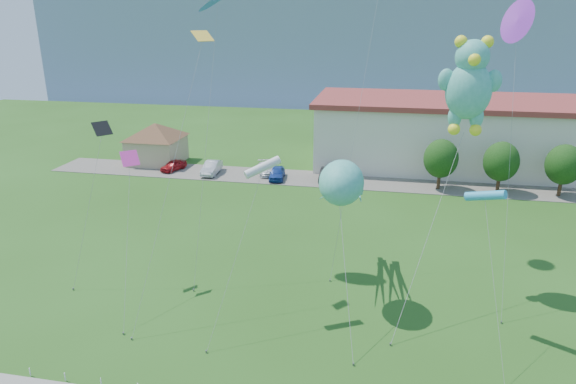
{
  "coord_description": "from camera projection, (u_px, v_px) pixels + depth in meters",
  "views": [
    {
      "loc": [
        4.28,
        -20.24,
        17.61
      ],
      "look_at": [
        -1.28,
        8.0,
        7.7
      ],
      "focal_mm": 32.0,
      "sensor_mm": 36.0,
      "label": 1
    }
  ],
  "objects": [
    {
      "name": "octopus_kite",
      "position": [
        343.0,
        188.0,
        32.27
      ],
      "size": [
        2.95,
        13.17,
        9.46
      ],
      "color": "teal",
      "rests_on": "ground"
    },
    {
      "name": "warehouse",
      "position": [
        576.0,
        137.0,
        60.02
      ],
      "size": [
        61.0,
        15.0,
        8.2
      ],
      "color": "beige",
      "rests_on": "ground"
    },
    {
      "name": "small_kite_yellow",
      "position": [
        193.0,
        77.0,
        30.63
      ],
      "size": [
        3.08,
        8.45,
        16.89
      ],
      "color": "yellow",
      "rests_on": "ground"
    },
    {
      "name": "small_kite_blue",
      "position": [
        217.0,
        6.0,
        33.81
      ],
      "size": [
        1.8,
        6.52,
        19.39
      ],
      "color": "blue",
      "rests_on": "ground"
    },
    {
      "name": "small_kite_black",
      "position": [
        99.0,
        146.0,
        33.65
      ],
      "size": [
        2.6,
        3.45,
        11.07
      ],
      "color": "black",
      "rests_on": "ground"
    },
    {
      "name": "parked_car_white",
      "position": [
        266.0,
        169.0,
        59.95
      ],
      "size": [
        3.03,
        4.56,
        1.23
      ],
      "primitive_type": "imported",
      "rotation": [
        0.0,
        0.0,
        0.34
      ],
      "color": "silver",
      "rests_on": "parking_strip"
    },
    {
      "name": "parked_car_silver",
      "position": [
        212.0,
        168.0,
        59.95
      ],
      "size": [
        1.74,
        4.49,
        1.46
      ],
      "primitive_type": "imported",
      "rotation": [
        0.0,
        0.0,
        0.05
      ],
      "color": "#B3B5BB",
      "rests_on": "parking_strip"
    },
    {
      "name": "teddy_bear_kite",
      "position": [
        469.0,
        84.0,
        31.39
      ],
      "size": [
        5.77,
        9.49,
        16.52
      ],
      "color": "teal",
      "rests_on": "ground"
    },
    {
      "name": "tree_far",
      "position": [
        564.0,
        165.0,
        51.71
      ],
      "size": [
        3.6,
        3.6,
        5.47
      ],
      "color": "#3F2B19",
      "rests_on": "ground"
    },
    {
      "name": "parked_car_black",
      "position": [
        327.0,
        175.0,
        57.51
      ],
      "size": [
        1.46,
        4.13,
        1.36
      ],
      "primitive_type": "imported",
      "rotation": [
        0.0,
        0.0,
        0.0
      ],
      "color": "black",
      "rests_on": "parking_strip"
    },
    {
      "name": "parked_car_red",
      "position": [
        173.0,
        165.0,
        61.35
      ],
      "size": [
        2.56,
        3.86,
        1.22
      ],
      "primitive_type": "imported",
      "rotation": [
        0.0,
        0.0,
        -0.34
      ],
      "color": "#A8141A",
      "rests_on": "parking_strip"
    },
    {
      "name": "hill_ridge",
      "position": [
        377.0,
        37.0,
        132.55
      ],
      "size": [
        160.0,
        50.0,
        25.0
      ],
      "primitive_type": "cube",
      "color": "#728E9E",
      "rests_on": "ground"
    },
    {
      "name": "tree_near",
      "position": [
        441.0,
        159.0,
        53.9
      ],
      "size": [
        3.6,
        3.6,
        5.47
      ],
      "color": "#3F2B19",
      "rests_on": "ground"
    },
    {
      "name": "small_kite_pink",
      "position": [
        129.0,
        175.0,
        32.87
      ],
      "size": [
        2.61,
        7.0,
        9.29
      ],
      "color": "#FD38AC",
      "rests_on": "ground"
    },
    {
      "name": "tree_mid",
      "position": [
        501.0,
        162.0,
        52.81
      ],
      "size": [
        3.6,
        3.6,
        5.47
      ],
      "color": "#3F2B19",
      "rests_on": "ground"
    },
    {
      "name": "parked_car_blue",
      "position": [
        277.0,
        173.0,
        58.08
      ],
      "size": [
        2.04,
        4.14,
        1.36
      ],
      "primitive_type": "imported",
      "rotation": [
        0.0,
        0.0,
        0.11
      ],
      "color": "navy",
      "rests_on": "parking_strip"
    },
    {
      "name": "small_kite_cyan",
      "position": [
        485.0,
        197.0,
        27.85
      ],
      "size": [
        1.41,
        6.42,
        8.79
      ],
      "color": "#2D9FCE",
      "rests_on": "ground"
    },
    {
      "name": "pavilion",
      "position": [
        156.0,
        139.0,
        63.95
      ],
      "size": [
        9.2,
        9.2,
        5.0
      ],
      "color": "tan",
      "rests_on": "ground"
    },
    {
      "name": "small_kite_purple",
      "position": [
        517.0,
        28.0,
        31.93
      ],
      "size": [
        1.8,
        7.85,
        18.01
      ],
      "color": "purple",
      "rests_on": "ground"
    },
    {
      "name": "small_kite_white",
      "position": [
        262.0,
        169.0,
        29.59
      ],
      "size": [
        2.39,
        6.27,
        9.76
      ],
      "color": "silver",
      "rests_on": "ground"
    },
    {
      "name": "parking_strip",
      "position": [
        345.0,
        181.0,
        57.75
      ],
      "size": [
        70.0,
        6.0,
        0.06
      ],
      "primitive_type": "cube",
      "color": "#59544C",
      "rests_on": "ground"
    }
  ]
}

